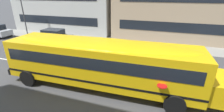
% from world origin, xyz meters
% --- Properties ---
extents(ground_plane, '(400.00, 400.00, 0.00)m').
position_xyz_m(ground_plane, '(0.00, 0.00, 0.00)').
color(ground_plane, '#424244').
extents(sidewalk_far, '(120.00, 3.00, 0.01)m').
position_xyz_m(sidewalk_far, '(0.00, 8.23, 0.01)').
color(sidewalk_far, gray).
rests_on(sidewalk_far, ground_plane).
extents(lane_centreline, '(110.00, 0.16, 0.01)m').
position_xyz_m(lane_centreline, '(0.00, 0.00, 0.00)').
color(lane_centreline, silver).
rests_on(lane_centreline, ground_plane).
extents(school_bus, '(13.45, 3.20, 2.99)m').
position_xyz_m(school_bus, '(-3.36, -1.24, 1.78)').
color(school_bus, yellow).
rests_on(school_bus, ground_plane).
extents(parked_car_grey_under_tree, '(3.97, 2.01, 1.64)m').
position_xyz_m(parked_car_grey_under_tree, '(-12.15, 5.53, 0.84)').
color(parked_car_grey_under_tree, gray).
rests_on(parked_car_grey_under_tree, ground_plane).
extents(street_lamp, '(0.44, 0.44, 6.80)m').
position_xyz_m(street_lamp, '(-18.30, 7.53, 4.31)').
color(street_lamp, '#38383D').
rests_on(street_lamp, ground_plane).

